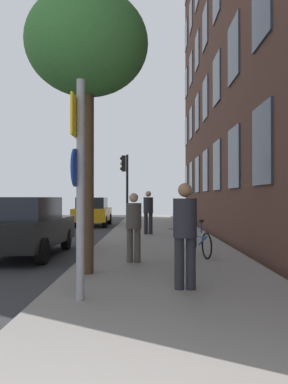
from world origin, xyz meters
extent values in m
plane|color=#332D28|center=(-2.40, 15.00, 0.00)|extent=(41.80, 41.80, 0.00)
cube|color=#2D2D30|center=(-4.50, 15.00, 0.01)|extent=(7.00, 38.00, 0.01)
cube|color=gray|center=(1.10, 15.00, 0.06)|extent=(4.20, 38.00, 0.12)
cube|color=#513328|center=(3.70, 14.50, 9.12)|extent=(0.50, 27.00, 18.25)
cube|color=#2D3847|center=(3.42, 8.25, 2.90)|extent=(0.06, 1.57, 1.95)
cube|color=#2D3847|center=(3.42, 11.38, 2.90)|extent=(0.06, 1.57, 1.95)
cube|color=#2D3847|center=(3.42, 14.50, 2.90)|extent=(0.06, 1.57, 1.95)
cube|color=#2D3847|center=(3.42, 17.62, 2.90)|extent=(0.06, 1.57, 1.95)
cube|color=#2D3847|center=(3.42, 20.75, 2.90)|extent=(0.06, 1.57, 1.95)
cube|color=#2D3847|center=(3.42, 23.88, 2.90)|extent=(0.06, 1.57, 1.95)
cube|color=#2D3847|center=(3.42, 27.00, 2.90)|extent=(0.06, 1.57, 1.95)
cube|color=#2D3847|center=(3.42, 8.25, 6.35)|extent=(0.06, 1.57, 1.95)
cube|color=#2D3847|center=(3.42, 11.38, 6.35)|extent=(0.06, 1.57, 1.95)
cube|color=#2D3847|center=(3.42, 14.50, 6.35)|extent=(0.06, 1.57, 1.95)
cube|color=#2D3847|center=(3.42, 17.62, 6.35)|extent=(0.06, 1.57, 1.95)
cube|color=#2D3847|center=(3.42, 20.75, 6.35)|extent=(0.06, 1.57, 1.95)
cube|color=#2D3847|center=(3.42, 23.88, 6.35)|extent=(0.06, 1.57, 1.95)
cube|color=#2D3847|center=(3.42, 27.00, 6.35)|extent=(0.06, 1.57, 1.95)
cube|color=#2D3847|center=(3.42, 17.62, 9.80)|extent=(0.06, 1.57, 1.95)
cube|color=#2D3847|center=(3.42, 20.75, 9.80)|extent=(0.06, 1.57, 1.95)
cube|color=#2D3847|center=(3.42, 23.88, 9.80)|extent=(0.06, 1.57, 1.95)
cube|color=#2D3847|center=(3.42, 27.00, 9.80)|extent=(0.06, 1.57, 1.95)
cube|color=#2D3847|center=(3.42, 23.88, 13.24)|extent=(0.06, 1.57, 1.95)
cube|color=#2D3847|center=(3.42, 27.00, 13.24)|extent=(0.06, 1.57, 1.95)
cylinder|color=gray|center=(-0.33, 4.48, 1.74)|extent=(0.12, 0.12, 3.24)
cube|color=yellow|center=(-0.41, 4.48, 2.81)|extent=(0.03, 0.60, 0.60)
cylinder|color=#14339E|center=(-0.41, 4.48, 2.06)|extent=(0.03, 0.56, 0.56)
cylinder|color=black|center=(-0.38, 18.72, 1.96)|extent=(0.12, 0.12, 3.67)
cube|color=black|center=(-0.56, 18.72, 3.34)|extent=(0.20, 0.24, 0.80)
sphere|color=#4B0707|center=(-0.67, 18.72, 3.60)|extent=(0.16, 0.16, 0.16)
sphere|color=orange|center=(-0.67, 18.72, 3.34)|extent=(0.16, 0.16, 0.16)
sphere|color=#083E11|center=(-0.67, 18.72, 3.08)|extent=(0.16, 0.16, 0.16)
cylinder|color=#4C3823|center=(-0.55, 6.54, 2.04)|extent=(0.28, 0.28, 3.84)
ellipsoid|color=#387533|center=(-0.55, 6.54, 4.70)|extent=(2.45, 2.45, 2.08)
torus|color=black|center=(1.34, 7.81, 0.42)|extent=(0.08, 0.60, 0.60)
torus|color=black|center=(1.28, 6.79, 0.42)|extent=(0.08, 0.60, 0.60)
cylinder|color=#B21E1E|center=(1.31, 7.30, 0.59)|extent=(0.10, 0.87, 0.04)
cylinder|color=#B21E1E|center=(1.30, 7.04, 0.51)|extent=(0.08, 0.53, 0.28)
cylinder|color=#B21E1E|center=(1.30, 7.14, 0.82)|extent=(0.04, 0.04, 0.28)
cube|color=black|center=(1.30, 7.14, 0.98)|extent=(0.10, 0.24, 0.06)
cylinder|color=#4C4C4C|center=(1.34, 7.81, 0.90)|extent=(0.42, 0.06, 0.03)
torus|color=black|center=(1.86, 9.42, 0.45)|extent=(0.18, 0.64, 0.65)
torus|color=black|center=(2.10, 8.35, 0.45)|extent=(0.18, 0.64, 0.65)
cylinder|color=#194C99|center=(1.98, 8.88, 0.62)|extent=(0.24, 0.92, 0.04)
cylinder|color=#194C99|center=(2.04, 8.62, 0.54)|extent=(0.16, 0.56, 0.30)
cylinder|color=#194C99|center=(2.01, 8.72, 0.87)|extent=(0.04, 0.04, 0.28)
cube|color=black|center=(2.01, 8.72, 1.03)|extent=(0.10, 0.24, 0.06)
cylinder|color=#4C4C4C|center=(1.86, 9.42, 0.95)|extent=(0.42, 0.12, 0.03)
torus|color=black|center=(1.62, 11.59, 0.47)|extent=(0.04, 0.69, 0.69)
torus|color=black|center=(1.62, 10.58, 0.47)|extent=(0.04, 0.69, 0.69)
cylinder|color=#267233|center=(1.62, 11.09, 0.66)|extent=(0.04, 0.86, 0.04)
cylinder|color=#267233|center=(1.62, 10.83, 0.57)|extent=(0.04, 0.52, 0.28)
cylinder|color=#267233|center=(1.62, 10.93, 0.91)|extent=(0.04, 0.04, 0.28)
cube|color=black|center=(1.62, 10.93, 1.07)|extent=(0.10, 0.24, 0.06)
cylinder|color=#4C4C4C|center=(1.62, 11.59, 0.99)|extent=(0.42, 0.03, 0.03)
torus|color=black|center=(1.88, 14.80, 0.44)|extent=(0.05, 0.64, 0.64)
torus|color=black|center=(1.90, 13.80, 0.44)|extent=(0.05, 0.64, 0.64)
cylinder|color=#267233|center=(1.89, 14.30, 0.61)|extent=(0.06, 0.85, 0.04)
cylinder|color=#267233|center=(1.89, 14.05, 0.53)|extent=(0.05, 0.52, 0.28)
cylinder|color=#267233|center=(1.89, 14.15, 0.86)|extent=(0.04, 0.04, 0.28)
cube|color=black|center=(1.89, 14.15, 1.02)|extent=(0.10, 0.24, 0.06)
cylinder|color=#4C4C4C|center=(1.88, 14.80, 0.94)|extent=(0.42, 0.04, 0.03)
cylinder|color=#26262D|center=(1.18, 5.16, 0.54)|extent=(0.16, 0.16, 0.85)
cylinder|color=#26262D|center=(1.37, 5.16, 0.54)|extent=(0.16, 0.16, 0.85)
cylinder|color=#26262D|center=(1.27, 5.16, 1.29)|extent=(0.52, 0.52, 0.64)
sphere|color=#936B4C|center=(1.27, 5.16, 1.74)|extent=(0.23, 0.23, 0.23)
cylinder|color=#4C4742|center=(0.25, 7.87, 0.51)|extent=(0.15, 0.15, 0.78)
cylinder|color=#4C4742|center=(0.43, 7.87, 0.51)|extent=(0.15, 0.15, 0.78)
cylinder|color=#4C4742|center=(0.34, 7.87, 1.20)|extent=(0.37, 0.37, 0.59)
sphere|color=tan|center=(0.34, 7.87, 1.62)|extent=(0.21, 0.21, 0.21)
cylinder|color=#26262D|center=(0.59, 14.99, 0.55)|extent=(0.16, 0.16, 0.87)
cylinder|color=#26262D|center=(0.78, 14.99, 0.55)|extent=(0.16, 0.16, 0.87)
cylinder|color=#26262D|center=(0.68, 14.99, 1.31)|extent=(0.49, 0.49, 0.65)
sphere|color=tan|center=(0.68, 14.99, 1.78)|extent=(0.23, 0.23, 0.23)
cube|color=black|center=(-2.70, 9.64, 0.68)|extent=(1.88, 4.41, 0.70)
cube|color=#1E232D|center=(-2.70, 9.42, 1.33)|extent=(1.55, 2.48, 0.60)
cylinder|color=black|center=(-3.52, 11.04, 0.33)|extent=(0.22, 0.64, 0.64)
cylinder|color=black|center=(-1.88, 11.04, 0.33)|extent=(0.22, 0.64, 0.64)
cylinder|color=black|center=(-1.88, 8.24, 0.33)|extent=(0.22, 0.64, 0.64)
cube|color=orange|center=(-2.48, 21.30, 0.68)|extent=(1.87, 4.10, 0.70)
cube|color=#1E232D|center=(-2.48, 21.10, 1.33)|extent=(1.56, 2.30, 0.60)
cylinder|color=black|center=(-3.31, 22.61, 0.33)|extent=(0.22, 0.64, 0.64)
cylinder|color=black|center=(-1.65, 22.61, 0.33)|extent=(0.22, 0.64, 0.64)
cylinder|color=black|center=(-3.31, 19.99, 0.33)|extent=(0.22, 0.64, 0.64)
cylinder|color=black|center=(-1.65, 19.99, 0.33)|extent=(0.22, 0.64, 0.64)
camera|label=1|loc=(0.66, -1.35, 1.62)|focal=37.27mm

